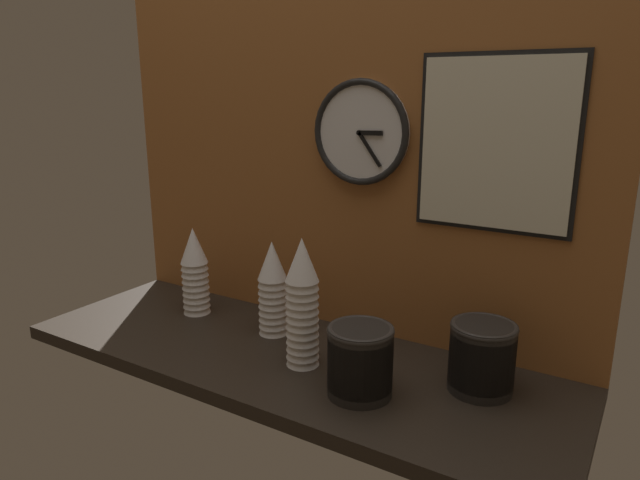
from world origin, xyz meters
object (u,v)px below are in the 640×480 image
Objects in this scene: cup_stack_center_right at (302,303)px; cup_stack_center at (273,288)px; bowl_stack_far_right at (482,356)px; menu_board at (495,144)px; cup_stack_left at (195,271)px; wall_clock at (360,133)px; bowl_stack_right at (360,360)px.

cup_stack_center is (-18.87, 12.43, -3.25)cm from cup_stack_center_right.
menu_board is at bearing 107.07° from bowl_stack_far_right.
wall_clock is (52.73, 14.89, 46.06)cm from cup_stack_left.
wall_clock is (21.05, 14.88, 46.06)cm from cup_stack_center.
cup_stack_center_right reaches higher than cup_stack_left.
cup_stack_center_right reaches higher than cup_stack_center.
bowl_stack_right is at bearing -24.76° from cup_stack_center.
menu_board is at bearing 15.00° from cup_stack_center.
cup_stack_center reaches higher than bowl_stack_right.
menu_board is at bearing 60.08° from bowl_stack_right.
bowl_stack_right is 63.83cm from wall_clock.
wall_clock is (2.17, 27.31, 42.81)cm from cup_stack_center_right.
cup_stack_left reaches higher than bowl_stack_right.
cup_stack_center_right is 1.22× the size of cup_stack_center.
menu_board is at bearing 9.88° from cup_stack_left.
wall_clock is at bearing 85.45° from cup_stack_center_right.
menu_board is (-5.06, 16.47, 49.97)cm from bowl_stack_far_right.
wall_clock is (-18.30, 33.03, 51.46)cm from bowl_stack_right.
bowl_stack_far_right is at bearing -72.93° from menu_board.
bowl_stack_right is (39.34, -18.15, -5.40)cm from cup_stack_center.
bowl_stack_right is at bearing -14.33° from cup_stack_left.
cup_stack_left is 1.00× the size of cup_stack_center.
menu_board reaches higher than bowl_stack_far_right.
cup_stack_left is 73.51cm from bowl_stack_right.
cup_stack_center_right is 22.83cm from cup_stack_center.
cup_stack_center is 0.97× the size of wall_clock.
cup_stack_center_right is 1.19× the size of wall_clock.
bowl_stack_right is 0.59× the size of wall_clock.
cup_stack_center_right is at bearing -94.55° from wall_clock.
wall_clock is at bearing 35.26° from cup_stack_center.
cup_stack_left and cup_stack_center have the same top height.
bowl_stack_right is at bearing -119.92° from menu_board.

